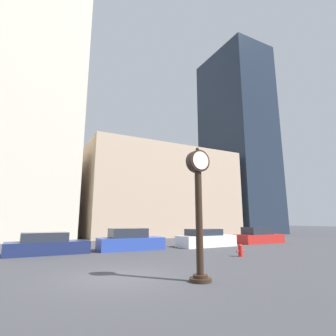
# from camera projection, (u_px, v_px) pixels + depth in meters

# --- Properties ---
(ground_plane) EXTENTS (200.00, 200.00, 0.00)m
(ground_plane) POSITION_uv_depth(u_px,v_px,m) (120.00, 277.00, 9.22)
(ground_plane) COLOR #38383D
(building_tall_tower) EXTENTS (13.23, 12.00, 33.51)m
(building_tall_tower) POSITION_uv_depth(u_px,v_px,m) (20.00, 94.00, 30.98)
(building_tall_tower) COLOR beige
(building_tall_tower) RESTS_ON ground_plane
(building_storefront_row) EXTENTS (20.32, 12.00, 11.53)m
(building_storefront_row) POSITION_uv_depth(u_px,v_px,m) (157.00, 194.00, 37.04)
(building_storefront_row) COLOR tan
(building_storefront_row) RESTS_ON ground_plane
(building_glass_modern) EXTENTS (8.09, 12.00, 31.91)m
(building_glass_modern) POSITION_uv_depth(u_px,v_px,m) (237.00, 140.00, 46.12)
(building_glass_modern) COLOR #1E2838
(building_glass_modern) RESTS_ON ground_plane
(street_clock) EXTENTS (0.78, 0.72, 4.51)m
(street_clock) POSITION_uv_depth(u_px,v_px,m) (199.00, 202.00, 8.98)
(street_clock) COLOR black
(street_clock) RESTS_ON ground_plane
(car_navy) EXTENTS (4.68, 2.00, 1.27)m
(car_navy) POSITION_uv_depth(u_px,v_px,m) (47.00, 245.00, 15.59)
(car_navy) COLOR #19234C
(car_navy) RESTS_ON ground_plane
(car_blue) EXTENTS (4.46, 1.84, 1.44)m
(car_blue) POSITION_uv_depth(u_px,v_px,m) (130.00, 241.00, 17.92)
(car_blue) COLOR #28429E
(car_blue) RESTS_ON ground_plane
(car_white) EXTENTS (4.73, 2.10, 1.34)m
(car_white) POSITION_uv_depth(u_px,v_px,m) (206.00, 239.00, 20.33)
(car_white) COLOR silver
(car_white) RESTS_ON ground_plane
(car_red) EXTENTS (4.42, 1.86, 1.41)m
(car_red) POSITION_uv_depth(u_px,v_px,m) (259.00, 236.00, 23.49)
(car_red) COLOR red
(car_red) RESTS_ON ground_plane
(fire_hydrant_near) EXTENTS (0.55, 0.24, 0.67)m
(fire_hydrant_near) POSITION_uv_depth(u_px,v_px,m) (240.00, 250.00, 14.62)
(fire_hydrant_near) COLOR red
(fire_hydrant_near) RESTS_ON ground_plane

